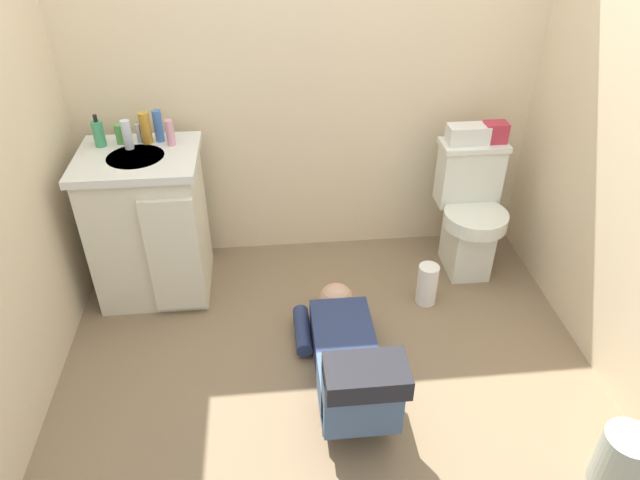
{
  "coord_description": "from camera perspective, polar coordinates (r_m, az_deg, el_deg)",
  "views": [
    {
      "loc": [
        -0.23,
        -1.96,
        2.07
      ],
      "look_at": [
        0.01,
        0.41,
        0.45
      ],
      "focal_mm": 32.41,
      "sensor_mm": 36.0,
      "label": 1
    }
  ],
  "objects": [
    {
      "name": "faucet",
      "position": [
        3.11,
        -17.47,
        9.99
      ],
      "size": [
        0.02,
        0.02,
        0.1
      ],
      "primitive_type": "cylinder",
      "color": "silver",
      "rests_on": "vanity_cabinet"
    },
    {
      "name": "toiletry_bag",
      "position": [
        3.29,
        16.91,
        10.15
      ],
      "size": [
        0.12,
        0.09,
        0.11
      ],
      "primitive_type": "cube",
      "color": "#B22D3F",
      "rests_on": "toilet"
    },
    {
      "name": "bottle_pink",
      "position": [
        3.04,
        -14.6,
        10.21
      ],
      "size": [
        0.04,
        0.04,
        0.13
      ],
      "primitive_type": "cylinder",
      "color": "#D18DA0",
      "rests_on": "vanity_cabinet"
    },
    {
      "name": "bottle_green",
      "position": [
        3.13,
        -19.18,
        9.84
      ],
      "size": [
        0.04,
        0.04,
        0.1
      ],
      "primitive_type": "cylinder",
      "color": "#4F9D49",
      "rests_on": "vanity_cabinet"
    },
    {
      "name": "toilet",
      "position": [
        3.37,
        14.55,
        2.75
      ],
      "size": [
        0.36,
        0.46,
        0.75
      ],
      "color": "silver",
      "rests_on": "ground_plane"
    },
    {
      "name": "bottle_amber",
      "position": [
        3.09,
        -16.85,
        10.54
      ],
      "size": [
        0.05,
        0.05,
        0.16
      ],
      "primitive_type": "cylinder",
      "color": "#C2872B",
      "rests_on": "vanity_cabinet"
    },
    {
      "name": "person_plumber",
      "position": [
        2.63,
        2.87,
        -11.82
      ],
      "size": [
        0.39,
        1.06,
        0.52
      ],
      "color": "navy",
      "rests_on": "ground_plane"
    },
    {
      "name": "paper_towel_roll",
      "position": [
        3.18,
        10.53,
        -4.32
      ],
      "size": [
        0.11,
        0.11,
        0.24
      ],
      "primitive_type": "cylinder",
      "color": "white",
      "rests_on": "ground_plane"
    },
    {
      "name": "bottle_blue",
      "position": [
        3.09,
        -15.67,
        10.8
      ],
      "size": [
        0.05,
        0.05,
        0.16
      ],
      "primitive_type": "cylinder",
      "color": "#3F6BB6",
      "rests_on": "vanity_cabinet"
    },
    {
      "name": "ground_plane",
      "position": [
        2.87,
        0.68,
        -12.39
      ],
      "size": [
        3.03,
        3.07,
        0.04
      ],
      "primitive_type": "cube",
      "color": "#80694D"
    },
    {
      "name": "wall_back",
      "position": [
        3.17,
        -1.38,
        18.31
      ],
      "size": [
        2.69,
        0.08,
        2.4
      ],
      "primitive_type": "cube",
      "color": "beige",
      "rests_on": "ground_plane"
    },
    {
      "name": "trash_can",
      "position": [
        2.62,
        27.59,
        -18.75
      ],
      "size": [
        0.19,
        0.19,
        0.28
      ],
      "primitive_type": "cylinder",
      "color": "#929D91",
      "rests_on": "ground_plane"
    },
    {
      "name": "tissue_box",
      "position": [
        3.24,
        14.39,
        10.09
      ],
      "size": [
        0.22,
        0.11,
        0.1
      ],
      "primitive_type": "cube",
      "color": "silver",
      "rests_on": "toilet"
    },
    {
      "name": "soap_dispenser",
      "position": [
        3.13,
        -21.02,
        9.8
      ],
      "size": [
        0.06,
        0.06,
        0.17
      ],
      "color": "#3F9A63",
      "rests_on": "vanity_cabinet"
    },
    {
      "name": "bottle_clear",
      "position": [
        3.06,
        -18.52,
        9.84
      ],
      "size": [
        0.05,
        0.05,
        0.15
      ],
      "primitive_type": "cylinder",
      "color": "silver",
      "rests_on": "vanity_cabinet"
    },
    {
      "name": "vanity_cabinet",
      "position": [
        3.19,
        -16.44,
        1.53
      ],
      "size": [
        0.6,
        0.53,
        0.82
      ],
      "color": "beige",
      "rests_on": "ground_plane"
    }
  ]
}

